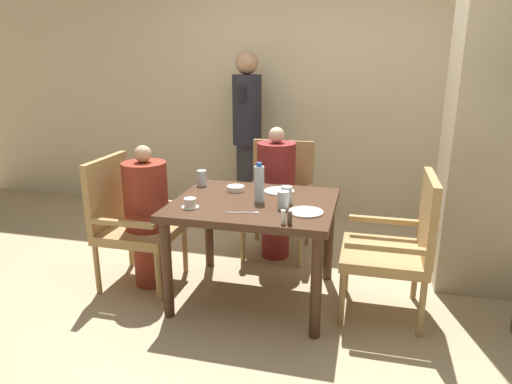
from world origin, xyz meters
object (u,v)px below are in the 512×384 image
object	(u,v)px
standing_host	(247,133)
bowl_small	(236,188)
plate_main_left	(279,191)
teacup_with_saucer	(190,203)
chair_left_side	(129,218)
water_bottle	(259,184)
glass_tall_far	(202,178)
plate_main_right	(306,212)
glass_tall_near	(287,195)
chair_right_side	(399,243)
chair_far_side	(279,194)
diner_in_left_chair	(147,215)
diner_in_far_chair	(276,192)
glass_tall_mid	(283,200)

from	to	relation	value
standing_host	bowl_small	xyz separation A→B (m)	(0.29, -1.40, -0.19)
plate_main_left	teacup_with_saucer	bearing A→B (deg)	-134.38
chair_left_side	teacup_with_saucer	bearing A→B (deg)	-22.50
teacup_with_saucer	water_bottle	world-z (taller)	water_bottle
plate_main_left	glass_tall_far	bearing A→B (deg)	176.85
plate_main_right	chair_left_side	bearing A→B (deg)	172.94
plate_main_left	glass_tall_near	xyz separation A→B (m)	(0.10, -0.25, 0.05)
chair_left_side	glass_tall_far	size ratio (longest dim) A/B	8.25
plate_main_right	glass_tall_far	xyz separation A→B (m)	(-0.87, 0.46, 0.05)
chair_right_side	bowl_small	bearing A→B (deg)	170.19
plate_main_right	plate_main_left	bearing A→B (deg)	121.33
chair_far_side	glass_tall_far	size ratio (longest dim) A/B	8.25
standing_host	plate_main_right	size ratio (longest dim) A/B	7.86
diner_in_left_chair	glass_tall_near	bearing A→B (deg)	0.14
chair_right_side	chair_far_side	bearing A→B (deg)	137.63
bowl_small	glass_tall_near	bearing A→B (deg)	-25.47
chair_right_side	glass_tall_far	bearing A→B (deg)	168.84
glass_tall_near	chair_left_side	bearing A→B (deg)	-179.88
diner_in_far_chair	water_bottle	xyz separation A→B (m)	(0.04, -0.74, 0.27)
chair_far_side	glass_tall_near	xyz separation A→B (m)	(0.22, -0.88, 0.27)
diner_in_left_chair	chair_left_side	bearing A→B (deg)	-180.00
chair_far_side	chair_right_side	bearing A→B (deg)	-42.37
chair_left_side	diner_in_left_chair	bearing A→B (deg)	0.00
chair_far_side	teacup_with_saucer	world-z (taller)	chair_far_side
chair_left_side	chair_right_side	bearing A→B (deg)	0.00
diner_in_left_chair	water_bottle	bearing A→B (deg)	-0.51
diner_in_left_chair	glass_tall_mid	size ratio (longest dim) A/B	9.14
chair_left_side	water_bottle	xyz separation A→B (m)	(1.01, -0.01, 0.34)
diner_in_far_chair	glass_tall_far	world-z (taller)	diner_in_far_chair
plate_main_left	glass_tall_near	size ratio (longest dim) A/B	1.88
diner_in_far_chair	standing_host	xyz separation A→B (m)	(-0.49, 0.87, 0.35)
chair_far_side	water_bottle	size ratio (longest dim) A/B	3.55
teacup_with_saucer	bowl_small	world-z (taller)	teacup_with_saucer
teacup_with_saucer	glass_tall_near	bearing A→B (deg)	22.96
diner_in_far_chair	chair_right_side	world-z (taller)	diner_in_far_chair
diner_in_far_chair	water_bottle	size ratio (longest dim) A/B	4.14
diner_in_left_chair	diner_in_far_chair	bearing A→B (deg)	41.86
chair_left_side	water_bottle	bearing A→B (deg)	-0.44
chair_far_side	diner_in_left_chair	bearing A→B (deg)	-132.78
bowl_small	glass_tall_far	world-z (taller)	glass_tall_far
plate_main_right	glass_tall_far	bearing A→B (deg)	152.36
standing_host	glass_tall_near	world-z (taller)	standing_host
diner_in_left_chair	glass_tall_mid	xyz separation A→B (m)	(1.04, -0.12, 0.23)
standing_host	diner_in_left_chair	bearing A→B (deg)	-101.76
plate_main_left	standing_host	bearing A→B (deg)	114.36
diner_in_far_chair	bowl_small	xyz separation A→B (m)	(-0.19, -0.53, 0.16)
diner_in_left_chair	glass_tall_far	distance (m)	0.50
chair_left_side	glass_tall_far	world-z (taller)	chair_left_side
plate_main_left	water_bottle	distance (m)	0.30
chair_left_side	standing_host	xyz separation A→B (m)	(0.48, 1.60, 0.42)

